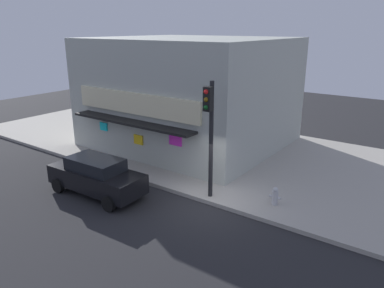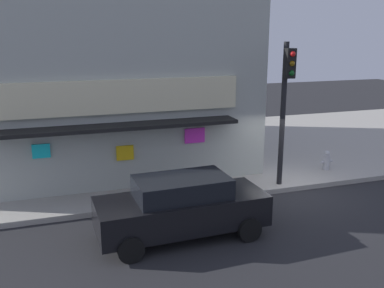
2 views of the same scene
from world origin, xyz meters
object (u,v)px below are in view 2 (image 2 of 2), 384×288
(traffic_light, at_px, (286,96))
(potted_plant_by_doorway, at_px, (102,169))
(trash_can, at_px, (52,180))
(parked_car_black, at_px, (182,207))
(fire_hydrant, at_px, (326,160))

(traffic_light, relative_size, potted_plant_by_doorway, 5.23)
(traffic_light, distance_m, trash_can, 8.18)
(traffic_light, xyz_separation_m, parked_car_black, (-4.29, -2.31, -2.43))
(traffic_light, distance_m, fire_hydrant, 3.86)
(traffic_light, bearing_deg, fire_hydrant, 20.97)
(fire_hydrant, relative_size, parked_car_black, 0.16)
(traffic_light, height_order, fire_hydrant, traffic_light)
(parked_car_black, bearing_deg, trash_can, 128.51)
(potted_plant_by_doorway, bearing_deg, fire_hydrant, -8.93)
(parked_car_black, bearing_deg, potted_plant_by_doorway, 108.75)
(fire_hydrant, height_order, parked_car_black, parked_car_black)
(trash_can, xyz_separation_m, parked_car_black, (3.23, -4.06, 0.26))
(fire_hydrant, bearing_deg, trash_can, 175.51)
(trash_can, height_order, potted_plant_by_doorway, potted_plant_by_doorway)
(traffic_light, distance_m, potted_plant_by_doorway, 6.82)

